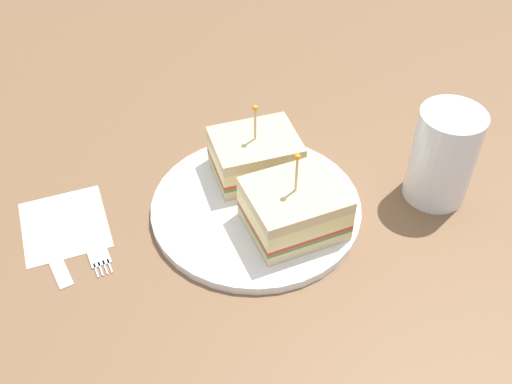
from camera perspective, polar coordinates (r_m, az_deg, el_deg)
ground_plane at (r=72.25cm, az=-0.00°, el=-2.31°), size 110.60×110.60×2.00cm
plate at (r=71.15cm, az=-0.00°, el=-1.46°), size 24.46×24.46×1.05cm
sandwich_half_front at (r=66.44cm, az=3.61°, el=-1.57°), size 12.56×11.76×10.62cm
sandwich_half_back at (r=73.21cm, az=0.05°, el=3.46°), size 11.89×10.50×9.95cm
drink_glass at (r=73.39cm, az=17.01°, el=2.82°), size 7.41×7.41×11.80cm
napkin at (r=73.28cm, az=-17.52°, el=-2.92°), size 12.39×13.02×0.15cm
fork at (r=70.35cm, az=-14.95°, el=-4.53°), size 6.35×12.72×0.35cm
knife at (r=70.83cm, az=-18.64°, el=-5.22°), size 7.19×11.79×0.35cm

